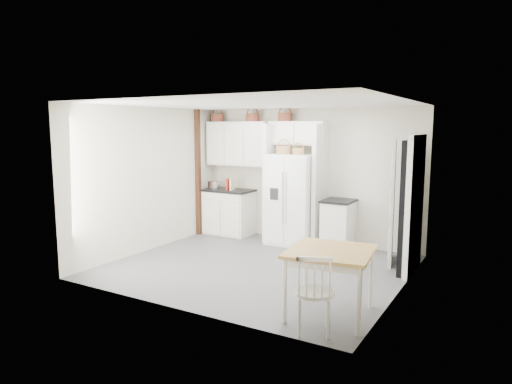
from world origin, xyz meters
The scene contains 27 objects.
floor centered at (0.00, 0.00, 0.00)m, with size 4.50×4.50×0.00m, color #474749.
ceiling centered at (0.00, 0.00, 2.60)m, with size 4.50×4.50×0.00m, color white.
wall_back centered at (0.00, 2.00, 1.30)m, with size 4.50×4.50×0.00m, color beige.
wall_left centered at (-2.25, 0.00, 1.30)m, with size 4.00×4.00×0.00m, color beige.
wall_right centered at (2.25, 0.00, 1.30)m, with size 4.00×4.00×0.00m, color beige.
refrigerator centered at (-0.15, 1.63, 0.87)m, with size 0.90×0.72×1.74m, color white.
base_cab_left centered at (-1.67, 1.70, 0.45)m, with size 0.98×0.62×0.91m, color white.
base_cab_right centered at (0.74, 1.70, 0.44)m, with size 0.50×0.60×0.88m, color white.
dining_table centered at (1.70, -1.22, 0.40)m, with size 0.97×0.97×0.80m, color olive.
windsor_chair centered at (1.72, -1.75, 0.45)m, with size 0.44×0.40×0.90m, color white.
counter_left centered at (-1.67, 1.70, 0.93)m, with size 1.02×0.66×0.04m, color black.
counter_right centered at (0.74, 1.70, 0.90)m, with size 0.54×0.64×0.04m, color black.
toaster centered at (-1.98, 1.60, 1.03)m, with size 0.24×0.14×0.16m, color silver.
cookbook_red centered at (-1.64, 1.62, 1.07)m, with size 0.03×0.15×0.23m, color red.
cookbook_cream centered at (-1.54, 1.62, 1.07)m, with size 0.04×0.16×0.25m, color beige.
basket_upper_a centered at (-2.03, 1.83, 2.43)m, with size 0.28×0.28×0.16m, color #552A15.
basket_upper_c centered at (-1.17, 1.83, 2.43)m, with size 0.28×0.28×0.16m, color #552A15.
basket_bridge_a centered at (-0.44, 1.83, 2.43)m, with size 0.29×0.29×0.16m, color #552A15.
basket_fridge_a centered at (-0.31, 1.53, 1.81)m, with size 0.28×0.28×0.15m, color olive.
basket_fridge_b centered at (0.00, 1.53, 1.80)m, with size 0.22×0.22×0.12m, color olive.
upper_cabinet centered at (-1.50, 1.83, 1.90)m, with size 1.40×0.34×0.90m, color white.
bridge_cabinet centered at (-0.15, 1.83, 2.12)m, with size 1.12×0.34×0.45m, color white.
fridge_panel_left centered at (-0.66, 1.70, 1.15)m, with size 0.08×0.60×2.30m, color white.
fridge_panel_right centered at (0.36, 1.70, 1.15)m, with size 0.08×0.60×2.30m, color white.
trim_post centered at (-2.20, 1.35, 1.30)m, with size 0.09×0.09×2.60m, color black.
doorway_void centered at (2.16, 1.00, 1.02)m, with size 0.18×0.85×2.05m, color black.
door_slab centered at (1.80, 1.33, 1.02)m, with size 0.80×0.04×2.05m, color white.
Camera 1 is at (3.57, -6.18, 2.24)m, focal length 32.00 mm.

